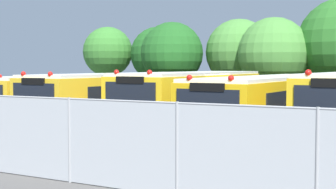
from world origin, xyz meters
name	(u,v)px	position (x,y,z in m)	size (l,w,h in m)	color
ground_plane	(194,133)	(0.00, 0.00, 0.00)	(160.00, 160.00, 0.00)	#514F4C
school_bus_0	(67,97)	(-6.80, -0.07, 1.32)	(2.51, 10.23, 2.51)	yellow
school_bus_1	(124,98)	(-3.47, -0.07, 1.39)	(2.70, 11.48, 2.64)	yellow
school_bus_2	(194,99)	(-0.12, 0.19, 1.42)	(2.54, 10.04, 2.71)	yellow
school_bus_3	(271,104)	(3.40, -0.22, 1.36)	(2.74, 11.62, 2.57)	yellow
tree_0	(109,51)	(-10.65, 8.90, 3.81)	(3.34, 3.34, 5.46)	#4C3823
tree_1	(158,54)	(-7.32, 9.65, 3.59)	(3.58, 3.58, 5.40)	#4C3823
tree_2	(173,53)	(-5.13, 7.67, 3.60)	(3.75, 3.75, 5.47)	#4C3823
tree_3	(237,54)	(-1.65, 9.29, 3.57)	(3.96, 3.96, 5.63)	#4C3823
tree_4	(273,53)	(0.94, 7.94, 3.57)	(3.92, 3.92, 5.50)	#4C3823
chainlink_fence	(25,135)	(-0.17, -9.60, 1.07)	(20.70, 0.07, 2.07)	#9EA0A3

